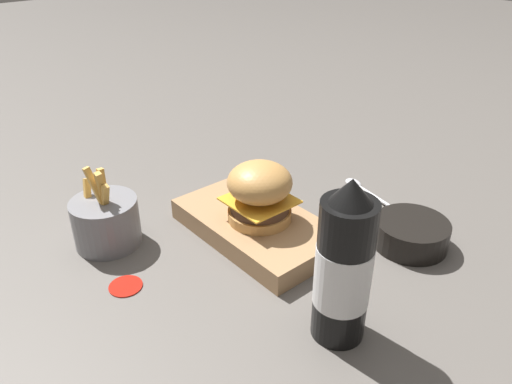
{
  "coord_description": "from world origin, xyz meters",
  "views": [
    {
      "loc": [
        0.56,
        -0.45,
        0.51
      ],
      "look_at": [
        -0.01,
        0.03,
        0.09
      ],
      "focal_mm": 35.0,
      "sensor_mm": 36.0,
      "label": 1
    }
  ],
  "objects_px": {
    "serving_board": "(256,226)",
    "fries_basket": "(106,221)",
    "ketchup_bottle": "(343,269)",
    "side_bowl": "(411,233)",
    "burger": "(261,193)",
    "spoon": "(360,187)"
  },
  "relations": [
    {
      "from": "serving_board",
      "to": "spoon",
      "type": "relative_size",
      "value": 1.99
    },
    {
      "from": "ketchup_bottle",
      "to": "side_bowl",
      "type": "height_order",
      "value": "ketchup_bottle"
    },
    {
      "from": "serving_board",
      "to": "ketchup_bottle",
      "type": "xyz_separation_m",
      "value": [
        0.25,
        -0.07,
        0.09
      ]
    },
    {
      "from": "side_bowl",
      "to": "ketchup_bottle",
      "type": "bearing_deg",
      "value": -77.58
    },
    {
      "from": "burger",
      "to": "ketchup_bottle",
      "type": "distance_m",
      "value": 0.25
    },
    {
      "from": "ketchup_bottle",
      "to": "spoon",
      "type": "xyz_separation_m",
      "value": [
        -0.24,
        0.34,
        -0.1
      ]
    },
    {
      "from": "burger",
      "to": "spoon",
      "type": "height_order",
      "value": "burger"
    },
    {
      "from": "ketchup_bottle",
      "to": "fries_basket",
      "type": "height_order",
      "value": "ketchup_bottle"
    },
    {
      "from": "fries_basket",
      "to": "side_bowl",
      "type": "height_order",
      "value": "fries_basket"
    },
    {
      "from": "burger",
      "to": "ketchup_bottle",
      "type": "relative_size",
      "value": 0.46
    },
    {
      "from": "ketchup_bottle",
      "to": "spoon",
      "type": "bearing_deg",
      "value": 124.92
    },
    {
      "from": "ketchup_bottle",
      "to": "fries_basket",
      "type": "relative_size",
      "value": 1.6
    },
    {
      "from": "serving_board",
      "to": "fries_basket",
      "type": "distance_m",
      "value": 0.26
    },
    {
      "from": "fries_basket",
      "to": "side_bowl",
      "type": "xyz_separation_m",
      "value": [
        0.35,
        0.39,
        -0.02
      ]
    },
    {
      "from": "side_bowl",
      "to": "burger",
      "type": "bearing_deg",
      "value": -135.31
    },
    {
      "from": "serving_board",
      "to": "burger",
      "type": "xyz_separation_m",
      "value": [
        0.01,
        0.0,
        0.07
      ]
    },
    {
      "from": "fries_basket",
      "to": "burger",
      "type": "bearing_deg",
      "value": 52.58
    },
    {
      "from": "burger",
      "to": "side_bowl",
      "type": "height_order",
      "value": "burger"
    },
    {
      "from": "spoon",
      "to": "side_bowl",
      "type": "bearing_deg",
      "value": 164.4
    },
    {
      "from": "ketchup_bottle",
      "to": "side_bowl",
      "type": "distance_m",
      "value": 0.27
    },
    {
      "from": "serving_board",
      "to": "side_bowl",
      "type": "relative_size",
      "value": 2.33
    },
    {
      "from": "serving_board",
      "to": "ketchup_bottle",
      "type": "bearing_deg",
      "value": -15.14
    }
  ]
}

